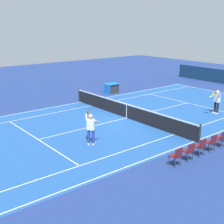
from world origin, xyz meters
name	(u,v)px	position (x,y,z in m)	size (l,w,h in m)	color
ground_plane	(127,118)	(0.00, 0.00, 0.00)	(60.00, 60.00, 0.00)	navy
court_slab	(127,118)	(0.00, 0.00, 0.00)	(24.20, 11.40, 0.00)	#1E4C93
court_line_markings	(127,118)	(0.00, 0.00, 0.00)	(23.85, 11.05, 0.01)	white
tennis_net	(127,111)	(0.00, 0.00, 0.49)	(0.10, 11.70, 1.08)	#2D2D33
tennis_player_near	(91,127)	(4.53, 2.34, 0.93)	(0.73, 1.09, 1.70)	navy
tennis_player_far	(217,101)	(-5.58, 3.11, 0.93)	(1.14, 0.76, 1.70)	black
tennis_ball	(110,104)	(-1.31, -3.44, 0.03)	(0.07, 0.07, 0.07)	#CCE01E
spectator_chair_2	(222,138)	(-0.42, 6.81, 0.52)	(0.44, 0.44, 0.88)	#38383D
spectator_chair_3	(211,142)	(0.46, 6.81, 0.52)	(0.44, 0.44, 0.88)	#38383D
spectator_chair_4	(201,146)	(1.33, 6.81, 0.52)	(0.44, 0.44, 0.88)	#38383D
spectator_chair_5	(189,150)	(2.20, 6.81, 0.52)	(0.44, 0.44, 0.88)	#38383D
spectator_chair_6	(177,155)	(3.08, 6.81, 0.52)	(0.44, 0.44, 0.88)	#38383D
equipment_cart_tarped	(112,88)	(-4.05, -6.64, 0.44)	(1.25, 0.84, 0.85)	#2D2D33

